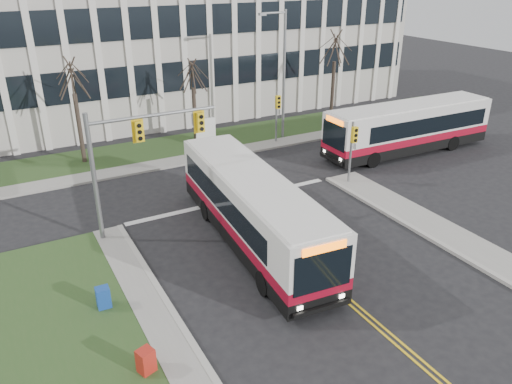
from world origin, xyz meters
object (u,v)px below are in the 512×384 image
object	(u,v)px
newspaper_box_blue	(103,299)
newspaper_box_red	(146,362)
directory_sign	(206,130)
bus_main	(253,211)
streetlight	(282,69)
bus_cross	(408,129)

from	to	relation	value
newspaper_box_blue	newspaper_box_red	xyz separation A→B (m)	(0.41, -3.99, 0.00)
directory_sign	bus_main	bearing A→B (deg)	-104.66
newspaper_box_red	streetlight	bearing A→B (deg)	29.70
directory_sign	newspaper_box_red	distance (m)	22.30
bus_cross	newspaper_box_red	world-z (taller)	bus_cross
bus_cross	newspaper_box_red	distance (m)	25.14
bus_cross	newspaper_box_red	size ratio (longest dim) A/B	13.18
streetlight	bus_cross	xyz separation A→B (m)	(6.17, -6.70, -3.52)
bus_cross	newspaper_box_red	xyz separation A→B (m)	(-22.25, -11.63, -1.20)
bus_main	bus_cross	bearing A→B (deg)	25.66
streetlight	directory_sign	distance (m)	6.96
bus_main	newspaper_box_red	bearing A→B (deg)	-135.71
bus_main	newspaper_box_blue	size ratio (longest dim) A/B	13.05
newspaper_box_blue	newspaper_box_red	size ratio (longest dim) A/B	1.00
bus_main	newspaper_box_red	world-z (taller)	bus_main
streetlight	bus_main	distance (m)	15.98
streetlight	newspaper_box_red	xyz separation A→B (m)	(-16.08, -18.33, -4.72)
streetlight	bus_main	world-z (taller)	streetlight
newspaper_box_blue	bus_cross	bearing A→B (deg)	20.80
directory_sign	streetlight	bearing A→B (deg)	-13.23
bus_cross	directory_sign	bearing A→B (deg)	-123.16
streetlight	bus_cross	size ratio (longest dim) A/B	0.73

